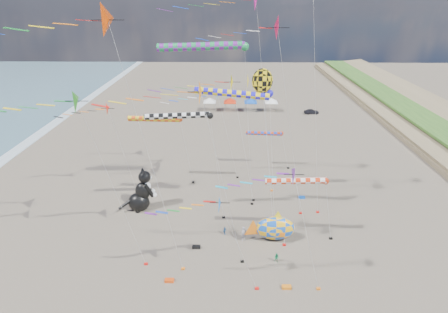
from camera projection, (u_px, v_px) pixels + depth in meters
name	position (u px, v px, depth m)	size (l,w,h in m)	color
ground	(240.00, 309.00, 31.41)	(260.00, 260.00, 0.00)	brown
delta_kite_0	(98.00, 111.00, 43.45)	(9.40, 1.89, 13.95)	red
delta_kite_1	(274.00, 29.00, 35.94)	(12.37, 2.74, 24.20)	red
delta_kite_2	(60.00, 104.00, 29.51)	(13.20, 2.21, 18.82)	#23831E
delta_kite_3	(203.00, 93.00, 29.47)	(11.46, 2.39, 19.72)	orange
delta_kite_4	(255.00, 1.00, 40.09)	(13.52, 2.94, 26.92)	#EB1591
delta_kite_5	(281.00, 175.00, 28.47)	(9.43, 1.80, 13.65)	#691798
delta_kite_6	(92.00, 22.00, 26.17)	(15.85, 2.79, 25.53)	#D63C05
delta_kite_8	(212.00, 95.00, 48.86)	(9.74, 1.75, 14.36)	#1B8BD0
delta_kite_9	(212.00, 205.00, 29.71)	(9.39, 1.89, 10.76)	blue
delta_kite_10	(216.00, 86.00, 41.60)	(13.53, 2.29, 17.39)	yellow
windsock_0	(266.00, 134.00, 54.73)	(7.27, 0.65, 6.46)	#C2360D
windsock_1	(181.00, 116.00, 38.85)	(8.99, 0.71, 13.94)	black
windsock_2	(236.00, 94.00, 37.53)	(9.76, 0.81, 16.57)	#1E16E1
windsock_3	(299.00, 181.00, 37.44)	(8.14, 0.72, 8.01)	red
windsock_4	(205.00, 47.00, 38.83)	(11.42, 0.96, 21.06)	#198C46
windsock_5	(157.00, 119.00, 48.69)	(8.94, 0.80, 10.50)	#FF4F15
angelfish_kite	(260.00, 82.00, 36.63)	(3.74, 3.02, 18.90)	yellow
cat_inflatable	(140.00, 190.00, 45.09)	(4.27, 2.14, 5.77)	black
fish_inflatable	(275.00, 228.00, 39.73)	(6.01, 2.35, 3.93)	blue
person_adult	(244.00, 234.00, 39.94)	(0.66, 0.44, 1.82)	gray
child_green	(277.00, 258.00, 36.81)	(0.53, 0.42, 1.10)	#1D8550
child_blue	(225.00, 231.00, 41.14)	(0.60, 0.25, 1.02)	#285BA1
kite_bag_0	(196.00, 247.00, 39.02)	(0.90, 0.44, 0.30)	black
kite_bag_1	(302.00, 197.00, 48.65)	(0.90, 0.44, 0.30)	blue
kite_bag_2	(287.00, 287.00, 33.63)	(0.90, 0.44, 0.30)	orange
kite_bag_3	(169.00, 280.00, 34.42)	(0.90, 0.44, 0.30)	#DB440F
tent_row	(240.00, 98.00, 84.60)	(19.20, 4.20, 3.80)	white
parked_car	(311.00, 111.00, 83.57)	(1.40, 3.49, 1.19)	#26262D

